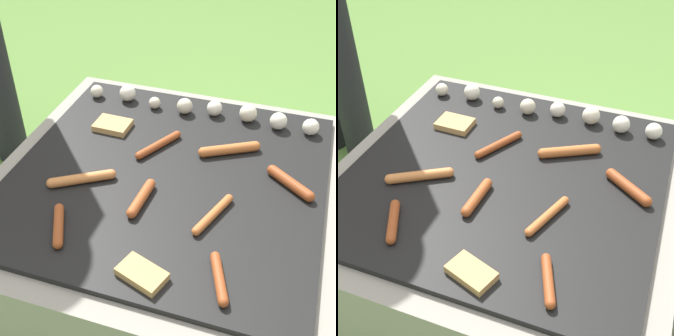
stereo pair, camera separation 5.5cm
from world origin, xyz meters
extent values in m
plane|color=#567F38|center=(0.00, 0.00, 0.00)|extent=(14.00, 14.00, 0.00)
cube|color=gray|center=(0.00, 0.00, 0.19)|extent=(0.99, 0.99, 0.37)
cube|color=black|center=(0.00, 0.00, 0.38)|extent=(0.87, 0.87, 0.02)
cylinder|color=#B7602D|center=(0.16, -0.13, 0.40)|extent=(0.07, 0.15, 0.02)
sphere|color=#B7602D|center=(0.19, -0.06, 0.40)|extent=(0.02, 0.02, 0.02)
sphere|color=#B7602D|center=(0.14, -0.20, 0.40)|extent=(0.02, 0.02, 0.02)
cylinder|color=#93421E|center=(-0.19, -0.29, 0.40)|extent=(0.08, 0.12, 0.02)
sphere|color=#93421E|center=(-0.22, -0.24, 0.40)|extent=(0.02, 0.02, 0.02)
sphere|color=#93421E|center=(-0.16, -0.35, 0.40)|extent=(0.02, 0.02, 0.02)
cylinder|color=#93421E|center=(0.22, -0.33, 0.40)|extent=(0.07, 0.12, 0.02)
sphere|color=#93421E|center=(0.20, -0.27, 0.40)|extent=(0.02, 0.02, 0.02)
sphere|color=#93421E|center=(0.25, -0.38, 0.40)|extent=(0.02, 0.02, 0.02)
cylinder|color=#C6753D|center=(-0.21, -0.11, 0.40)|extent=(0.15, 0.11, 0.03)
sphere|color=#C6753D|center=(-0.15, -0.07, 0.40)|extent=(0.03, 0.03, 0.03)
sphere|color=#C6753D|center=(-0.28, -0.15, 0.40)|extent=(0.03, 0.03, 0.03)
cylinder|color=#93421E|center=(0.34, 0.05, 0.40)|extent=(0.13, 0.11, 0.03)
sphere|color=#93421E|center=(0.39, 0.01, 0.40)|extent=(0.03, 0.03, 0.03)
sphere|color=#93421E|center=(0.28, 0.09, 0.40)|extent=(0.03, 0.03, 0.03)
cylinder|color=#93421E|center=(-0.07, 0.11, 0.40)|extent=(0.10, 0.15, 0.02)
sphere|color=#93421E|center=(-0.10, 0.04, 0.40)|extent=(0.02, 0.02, 0.02)
sphere|color=#93421E|center=(-0.03, 0.18, 0.40)|extent=(0.02, 0.02, 0.02)
cylinder|color=#A34C23|center=(-0.03, -0.14, 0.40)|extent=(0.03, 0.12, 0.03)
sphere|color=#A34C23|center=(-0.03, -0.07, 0.40)|extent=(0.03, 0.03, 0.03)
sphere|color=#A34C23|center=(-0.03, -0.20, 0.40)|extent=(0.03, 0.03, 0.03)
cylinder|color=#B7602D|center=(0.15, 0.15, 0.40)|extent=(0.16, 0.11, 0.03)
sphere|color=#B7602D|center=(0.22, 0.19, 0.40)|extent=(0.03, 0.03, 0.03)
sphere|color=#B7602D|center=(0.07, 0.11, 0.40)|extent=(0.03, 0.03, 0.03)
cube|color=tan|center=(-0.24, 0.17, 0.40)|extent=(0.11, 0.09, 0.02)
cube|color=tan|center=(0.06, -0.37, 0.40)|extent=(0.12, 0.10, 0.02)
sphere|color=beige|center=(-0.37, 0.34, 0.41)|extent=(0.04, 0.04, 0.04)
sphere|color=silver|center=(-0.26, 0.35, 0.42)|extent=(0.06, 0.06, 0.06)
sphere|color=beige|center=(-0.15, 0.33, 0.41)|extent=(0.04, 0.04, 0.04)
sphere|color=beige|center=(-0.05, 0.33, 0.42)|extent=(0.05, 0.05, 0.05)
sphere|color=silver|center=(0.05, 0.35, 0.41)|extent=(0.05, 0.05, 0.05)
sphere|color=beige|center=(0.16, 0.35, 0.42)|extent=(0.06, 0.06, 0.06)
sphere|color=silver|center=(0.26, 0.33, 0.42)|extent=(0.06, 0.06, 0.06)
sphere|color=silver|center=(0.37, 0.33, 0.42)|extent=(0.05, 0.05, 0.05)
camera|label=1|loc=(0.32, -0.98, 1.23)|focal=50.00mm
camera|label=2|loc=(0.37, -0.96, 1.23)|focal=50.00mm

